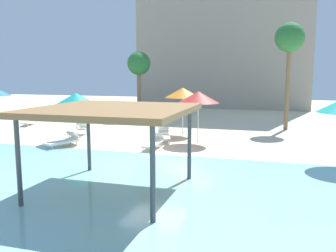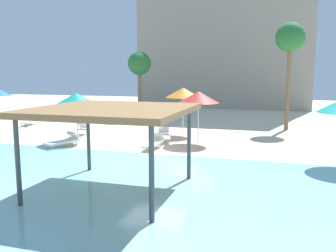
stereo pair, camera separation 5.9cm
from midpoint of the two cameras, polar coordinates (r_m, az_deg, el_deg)
ground_plane at (r=15.29m, az=-2.22°, el=-5.88°), size 80.00×80.00×0.00m
lagoon_water at (r=10.68m, az=-11.56°, el=-12.32°), size 44.00×13.50×0.04m
shade_pavilion at (r=11.31m, az=-8.84°, el=2.17°), size 4.66×4.66×2.72m
beach_umbrella_teal_0 at (r=20.28m, az=-14.44°, el=4.27°), size 2.07×2.07×2.69m
beach_umbrella_orange_1 at (r=21.97m, az=2.29°, el=5.28°), size 2.17×2.17×2.88m
beach_umbrella_red_4 at (r=19.30m, az=4.73°, el=4.56°), size 2.23×2.23×2.80m
lounge_chair_1 at (r=18.12m, az=-2.39°, el=-2.55°), size 0.61×1.90×0.74m
lounge_chair_3 at (r=28.20m, az=-21.15°, el=0.82°), size 1.09×1.99×0.74m
lounge_chair_4 at (r=19.31m, az=-16.11°, el=-2.20°), size 1.26×1.98×0.74m
lounge_chair_5 at (r=22.47m, az=-13.91°, el=-0.66°), size 0.81×1.95×0.74m
lounge_chair_6 at (r=20.06m, az=-0.72°, el=-1.48°), size 1.22×1.99×0.74m
palm_tree_0 at (r=25.22m, az=18.62°, el=12.71°), size 1.90×1.90×7.00m
palm_tree_1 at (r=29.98m, az=-4.69°, el=9.63°), size 1.90×1.90×5.50m
hotel_block_0 at (r=44.21m, az=9.29°, el=16.94°), size 18.41×10.74×20.85m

